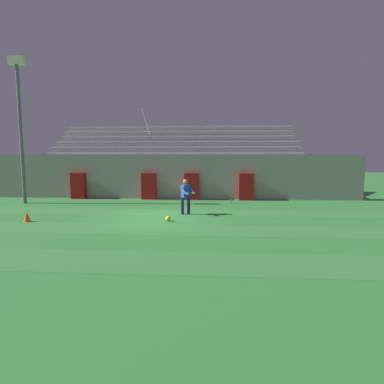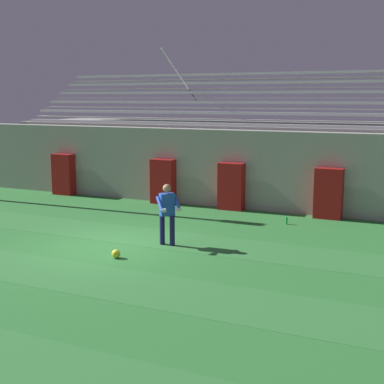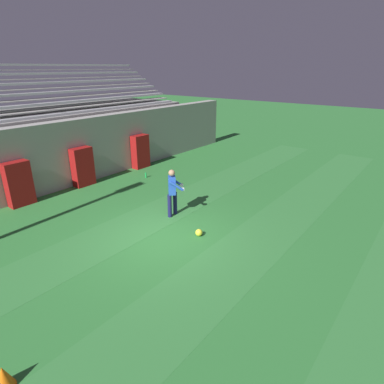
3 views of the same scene
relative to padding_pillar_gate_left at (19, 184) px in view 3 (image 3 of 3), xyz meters
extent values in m
plane|color=#2D7533|center=(1.36, -5.95, -0.84)|extent=(80.00, 80.00, 0.00)
cube|color=#337A38|center=(1.36, -8.26, -0.83)|extent=(28.00, 1.84, 0.01)
cube|color=#337A38|center=(1.36, -4.58, -0.83)|extent=(28.00, 1.84, 0.01)
cube|color=#999691|center=(1.36, 0.55, 0.56)|extent=(24.00, 0.60, 2.80)
cube|color=maroon|center=(0.00, 0.00, 0.00)|extent=(0.90, 0.44, 1.67)
cube|color=maroon|center=(2.73, 0.00, 0.00)|extent=(0.90, 0.44, 1.67)
cube|color=maroon|center=(6.13, 0.00, 0.00)|extent=(0.90, 0.44, 1.67)
cube|color=#999691|center=(1.36, 3.25, 0.61)|extent=(18.00, 4.60, 2.90)
cube|color=#B7B7BC|center=(1.36, 1.30, 2.11)|extent=(17.10, 0.36, 0.10)
cube|color=#999691|center=(1.36, 1.10, 1.88)|extent=(17.10, 0.60, 0.04)
cube|color=#B7B7BC|center=(1.36, 2.00, 2.51)|extent=(17.10, 0.36, 0.10)
cube|color=#999691|center=(1.36, 1.80, 2.28)|extent=(17.10, 0.60, 0.04)
cube|color=#B7B7BC|center=(1.36, 2.70, 2.91)|extent=(17.10, 0.36, 0.10)
cube|color=#999691|center=(1.36, 2.50, 2.68)|extent=(17.10, 0.60, 0.04)
cube|color=#999691|center=(1.36, 3.20, 3.08)|extent=(17.10, 0.60, 0.04)
cylinder|color=#19194C|center=(2.93, -5.08, -0.43)|extent=(0.20, 0.20, 0.82)
cylinder|color=#19194C|center=(2.63, -5.09, -0.43)|extent=(0.20, 0.20, 0.82)
cube|color=#234CB2|center=(2.78, -5.09, 0.28)|extent=(0.44, 0.44, 0.60)
sphere|color=#A37556|center=(2.78, -5.09, 0.72)|extent=(0.22, 0.22, 0.22)
cylinder|color=#234CB2|center=(3.05, -5.02, 0.33)|extent=(0.40, 0.40, 0.37)
cylinder|color=#234CB2|center=(2.71, -5.35, 0.33)|extent=(0.40, 0.40, 0.37)
cube|color=silver|center=(3.16, -5.19, 0.20)|extent=(0.16, 0.16, 0.08)
cube|color=silver|center=(2.88, -5.47, 0.20)|extent=(0.16, 0.16, 0.08)
sphere|color=yellow|center=(2.17, -6.69, -0.73)|extent=(0.22, 0.22, 0.22)
cone|color=orange|center=(-3.76, -7.22, -0.63)|extent=(0.30, 0.30, 0.42)
cylinder|color=green|center=(5.10, -1.38, -0.72)|extent=(0.07, 0.07, 0.24)
camera|label=1|loc=(4.09, -20.04, 1.97)|focal=30.00mm
camera|label=2|loc=(9.21, -17.55, 3.10)|focal=50.00mm
camera|label=3|loc=(-4.83, -11.88, 4.02)|focal=30.00mm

